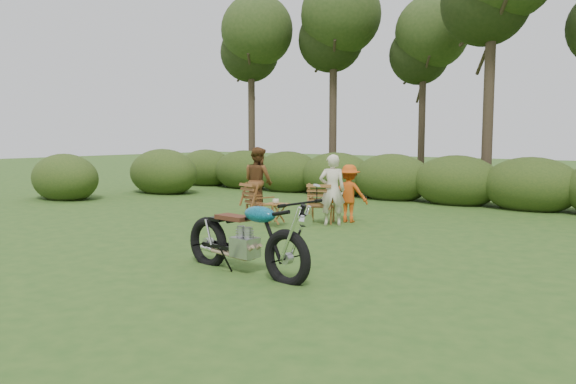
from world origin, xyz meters
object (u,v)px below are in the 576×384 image
Objects in this scene: motorcycle at (245,272)px; side_table at (277,215)px; lawn_chair_left at (260,220)px; adult_a at (332,225)px; child at (349,222)px; cup at (276,201)px; adult_b at (258,215)px; lawn_chair_right at (322,223)px.

motorcycle is 4.63× the size of side_table.
lawn_chair_left is 1.80m from adult_a.
side_table reaches higher than lawn_chair_left.
child is at bearing 109.05° from motorcycle.
cup is (0.01, -0.05, 0.30)m from side_table.
adult_b is at bearing -6.35° from child.
cup is at bearing 127.24° from motorcycle.
cup is at bearing -72.20° from side_table.
lawn_chair_right is at bearing 31.07° from child.
adult_b is (-0.52, 0.57, 0.00)m from lawn_chair_left.
lawn_chair_left is 6.39× the size of cup.
cup is at bearing 155.52° from adult_b.
child is at bearing -158.14° from lawn_chair_right.
side_table is 0.30× the size of adult_b.
child is (1.83, 0.94, 0.00)m from lawn_chair_left.
child is (0.93, 1.48, -0.55)m from cup.
cup is 1.35m from adult_a.
lawn_chair_right is (-1.64, 4.43, 0.00)m from motorcycle.
motorcycle reaches higher than lawn_chair_right.
lawn_chair_right is at bearing -146.21° from lawn_chair_left.
lawn_chair_right is at bearing 64.44° from cup.
motorcycle is 2.67× the size of lawn_chair_left.
adult_a is at bearing 43.90° from side_table.
motorcycle is at bearing 141.71° from adult_b.
child is at bearing -134.02° from adult_a.
lawn_chair_left is 1.05m from side_table.
adult_b is at bearing -32.91° from lawn_chair_left.
lawn_chair_left is at bearing -26.32° from adult_a.
adult_b reaches higher than child.
cup is 0.08× the size of adult_b.
adult_a is at bearing 68.05° from child.
child reaches higher than cup.
child is (0.94, 1.44, -0.25)m from side_table.
cup is (-2.14, 3.41, 0.55)m from motorcycle.
child reaches higher than lawn_chair_right.
child is at bearing 57.98° from cup.
lawn_chair_left is 0.66× the size of child.
cup is 1.83m from child.
side_table reaches higher than lawn_chair_right.
lawn_chair_left is 1.19m from cup.
adult_b is at bearing 142.07° from cup.
cup is (0.91, -0.54, 0.55)m from lawn_chair_left.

